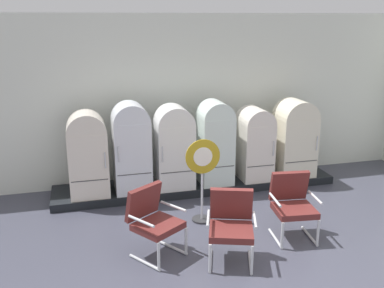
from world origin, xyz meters
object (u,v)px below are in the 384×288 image
object	(u,v)px
refrigerator_4	(255,141)
refrigerator_3	(215,140)
armchair_left	(153,218)
armchair_right	(292,202)
refrigerator_2	(174,145)
armchair_center	(231,222)
sign_stand	(202,179)
refrigerator_1	(131,145)
refrigerator_5	(295,136)
refrigerator_0	(88,152)

from	to	relation	value
refrigerator_4	refrigerator_3	bearing A→B (deg)	-177.45
armchair_left	armchair_right	size ratio (longest dim) A/B	1.00
armchair_left	refrigerator_3	bearing A→B (deg)	53.14
refrigerator_2	armchair_center	distance (m)	2.48
armchair_center	refrigerator_4	bearing A→B (deg)	61.34
armchair_center	refrigerator_3	bearing A→B (deg)	77.25
sign_stand	armchair_right	bearing A→B (deg)	-35.46
refrigerator_1	armchair_center	world-z (taller)	refrigerator_1
refrigerator_1	refrigerator_3	bearing A→B (deg)	-0.05
refrigerator_1	armchair_left	xyz separation A→B (m)	(0.02, -2.05, -0.45)
armchair_left	sign_stand	xyz separation A→B (m)	(0.93, 0.81, 0.18)
refrigerator_1	armchair_right	world-z (taller)	refrigerator_1
refrigerator_3	refrigerator_5	distance (m)	1.64
refrigerator_1	refrigerator_4	distance (m)	2.36
refrigerator_5	armchair_center	size ratio (longest dim) A/B	1.55
armchair_center	refrigerator_1	bearing A→B (deg)	112.21
refrigerator_0	refrigerator_5	size ratio (longest dim) A/B	0.99
refrigerator_0	armchair_center	world-z (taller)	refrigerator_0
refrigerator_3	armchair_left	size ratio (longest dim) A/B	1.61
refrigerator_2	armchair_center	xyz separation A→B (m)	(0.23, -2.43, -0.40)
refrigerator_4	refrigerator_5	world-z (taller)	refrigerator_5
refrigerator_0	refrigerator_1	world-z (taller)	refrigerator_1
sign_stand	refrigerator_1	bearing A→B (deg)	127.45
refrigerator_3	armchair_right	world-z (taller)	refrigerator_3
refrigerator_5	armchair_center	bearing A→B (deg)	-131.56
refrigerator_1	refrigerator_5	world-z (taller)	refrigerator_1
armchair_left	refrigerator_2	bearing A→B (deg)	69.73
refrigerator_4	armchair_left	size ratio (longest dim) A/B	1.43
refrigerator_3	refrigerator_4	bearing A→B (deg)	2.55
refrigerator_3	refrigerator_2	bearing A→B (deg)	-179.02
refrigerator_3	refrigerator_1	bearing A→B (deg)	179.95
refrigerator_2	refrigerator_5	xyz separation A→B (m)	(2.42, 0.04, -0.01)
armchair_right	refrigerator_0	bearing A→B (deg)	144.07
refrigerator_4	refrigerator_1	bearing A→B (deg)	-179.16
refrigerator_2	refrigerator_3	distance (m)	0.78
refrigerator_0	armchair_left	xyz separation A→B (m)	(0.78, -2.06, -0.38)
refrigerator_1	armchair_right	xyz separation A→B (m)	(2.10, -2.06, -0.45)
refrigerator_2	sign_stand	distance (m)	1.26
armchair_left	armchair_center	xyz separation A→B (m)	(0.98, -0.40, 0.00)
refrigerator_4	armchair_right	xyz separation A→B (m)	(-0.26, -2.09, -0.34)
refrigerator_4	refrigerator_5	size ratio (longest dim) A/B	0.92
armchair_right	armchair_left	bearing A→B (deg)	179.76
refrigerator_4	refrigerator_0	bearing A→B (deg)	-179.58
refrigerator_1	armchair_left	world-z (taller)	refrigerator_1
refrigerator_2	refrigerator_3	world-z (taller)	refrigerator_3
refrigerator_0	refrigerator_2	size ratio (longest dim) A/B	0.98
refrigerator_2	armchair_right	xyz separation A→B (m)	(1.33, -2.04, -0.40)
refrigerator_1	sign_stand	size ratio (longest dim) A/B	1.17
refrigerator_1	refrigerator_3	distance (m)	1.55
refrigerator_2	sign_stand	xyz separation A→B (m)	(0.18, -1.23, -0.22)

